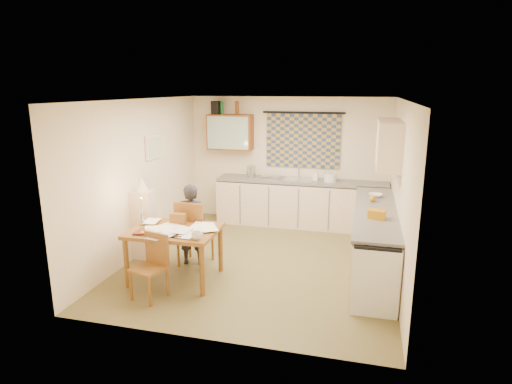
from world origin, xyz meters
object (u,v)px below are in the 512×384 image
(stove, at_px, (375,274))
(chair_far, at_px, (195,244))
(counter_right, at_px, (374,239))
(dining_table, at_px, (175,254))
(counter_back, at_px, (301,203))
(person, at_px, (191,224))
(shelf_stand, at_px, (144,224))

(stove, relative_size, chair_far, 0.85)
(counter_right, xyz_separation_m, dining_table, (-2.72, -1.14, -0.07))
(stove, distance_m, dining_table, 2.73)
(chair_far, bearing_deg, stove, 168.05)
(counter_back, bearing_deg, counter_right, -51.59)
(chair_far, relative_size, person, 0.81)
(counter_back, distance_m, shelf_stand, 3.12)
(stove, xyz_separation_m, person, (-2.71, 0.70, 0.20))
(counter_back, relative_size, counter_right, 1.12)
(stove, height_order, chair_far, chair_far)
(counter_back, bearing_deg, dining_table, -115.14)
(person, relative_size, shelf_stand, 1.15)
(shelf_stand, bearing_deg, dining_table, -37.52)
(dining_table, bearing_deg, counter_right, 21.23)
(counter_right, distance_m, dining_table, 2.95)
(counter_right, bearing_deg, counter_back, 128.41)
(dining_table, height_order, shelf_stand, shelf_stand)
(dining_table, distance_m, person, 0.63)
(stove, bearing_deg, counter_right, 90.00)
(stove, bearing_deg, dining_table, 177.38)
(counter_right, bearing_deg, shelf_stand, -171.74)
(counter_back, distance_m, chair_far, 2.64)
(counter_right, height_order, dining_table, counter_right)
(stove, height_order, dining_table, stove)
(counter_back, xyz_separation_m, shelf_stand, (-2.16, -2.25, 0.10))
(counter_right, relative_size, person, 2.32)
(stove, xyz_separation_m, dining_table, (-2.72, 0.12, -0.06))
(counter_right, distance_m, person, 2.78)
(chair_far, bearing_deg, shelf_stand, -0.18)
(counter_back, height_order, shelf_stand, shelf_stand)
(shelf_stand, bearing_deg, stove, -11.97)
(counter_right, bearing_deg, stove, -90.00)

